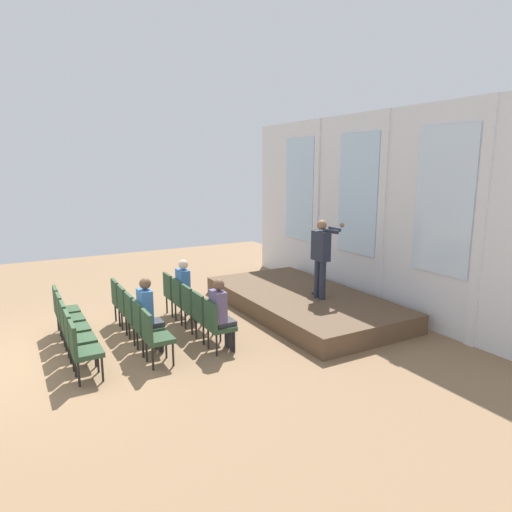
# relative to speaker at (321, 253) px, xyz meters

# --- Properties ---
(ground_plane) EXTENTS (17.86, 17.86, 0.00)m
(ground_plane) POSITION_rel_speaker_xyz_m (-0.48, -5.43, -1.40)
(ground_plane) COLOR #846647
(rear_partition) EXTENTS (8.91, 0.14, 4.43)m
(rear_partition) POSITION_rel_speaker_xyz_m (-0.44, 1.44, 0.85)
(rear_partition) COLOR silver
(rear_partition) RESTS_ON ground
(stage_platform) EXTENTS (4.88, 2.56, 0.40)m
(stage_platform) POSITION_rel_speaker_xyz_m (-0.48, -0.13, -1.20)
(stage_platform) COLOR brown
(stage_platform) RESTS_ON ground
(speaker) EXTENTS (0.52, 0.69, 1.72)m
(speaker) POSITION_rel_speaker_xyz_m (0.00, 0.00, 0.00)
(speaker) COLOR #232838
(speaker) RESTS_ON stage_platform
(mic_stand) EXTENTS (0.28, 0.28, 1.55)m
(mic_stand) POSITION_rel_speaker_xyz_m (-0.31, 0.17, -0.66)
(mic_stand) COLOR black
(mic_stand) RESTS_ON stage_platform
(chair_r0_c0) EXTENTS (0.46, 0.44, 0.94)m
(chair_r0_c0) POSITION_rel_speaker_xyz_m (-1.64, -2.78, -0.87)
(chair_r0_c0) COLOR black
(chair_r0_c0) RESTS_ON ground
(chair_r0_c1) EXTENTS (0.46, 0.44, 0.94)m
(chair_r0_c1) POSITION_rel_speaker_xyz_m (-1.06, -2.78, -0.87)
(chair_r0_c1) COLOR black
(chair_r0_c1) RESTS_ON ground
(audience_r0_c1) EXTENTS (0.36, 0.39, 1.35)m
(audience_r0_c1) POSITION_rel_speaker_xyz_m (-1.06, -2.70, -0.66)
(audience_r0_c1) COLOR #2D2D33
(audience_r0_c1) RESTS_ON ground
(chair_r0_c2) EXTENTS (0.46, 0.44, 0.94)m
(chair_r0_c2) POSITION_rel_speaker_xyz_m (-0.48, -2.78, -0.87)
(chair_r0_c2) COLOR black
(chair_r0_c2) RESTS_ON ground
(chair_r0_c3) EXTENTS (0.46, 0.44, 0.94)m
(chair_r0_c3) POSITION_rel_speaker_xyz_m (0.10, -2.78, -0.87)
(chair_r0_c3) COLOR black
(chair_r0_c3) RESTS_ON ground
(chair_r0_c4) EXTENTS (0.46, 0.44, 0.94)m
(chair_r0_c4) POSITION_rel_speaker_xyz_m (0.69, -2.78, -0.87)
(chair_r0_c4) COLOR black
(chair_r0_c4) RESTS_ON ground
(audience_r0_c4) EXTENTS (0.36, 0.39, 1.32)m
(audience_r0_c4) POSITION_rel_speaker_xyz_m (0.69, -2.70, -0.67)
(audience_r0_c4) COLOR #2D2D33
(audience_r0_c4) RESTS_ON ground
(chair_r1_c0) EXTENTS (0.46, 0.44, 0.94)m
(chair_r1_c0) POSITION_rel_speaker_xyz_m (-1.64, -3.91, -0.87)
(chair_r1_c0) COLOR black
(chair_r1_c0) RESTS_ON ground
(chair_r1_c1) EXTENTS (0.46, 0.44, 0.94)m
(chair_r1_c1) POSITION_rel_speaker_xyz_m (-1.06, -3.91, -0.87)
(chair_r1_c1) COLOR black
(chair_r1_c1) RESTS_ON ground
(chair_r1_c2) EXTENTS (0.46, 0.44, 0.94)m
(chair_r1_c2) POSITION_rel_speaker_xyz_m (-0.48, -3.91, -0.87)
(chair_r1_c2) COLOR black
(chair_r1_c2) RESTS_ON ground
(chair_r1_c3) EXTENTS (0.46, 0.44, 0.94)m
(chair_r1_c3) POSITION_rel_speaker_xyz_m (0.10, -3.91, -0.87)
(chair_r1_c3) COLOR black
(chair_r1_c3) RESTS_ON ground
(audience_r1_c3) EXTENTS (0.36, 0.39, 1.36)m
(audience_r1_c3) POSITION_rel_speaker_xyz_m (0.10, -3.83, -0.65)
(audience_r1_c3) COLOR #2D2D33
(audience_r1_c3) RESTS_ON ground
(chair_r1_c4) EXTENTS (0.46, 0.44, 0.94)m
(chair_r1_c4) POSITION_rel_speaker_xyz_m (0.69, -3.91, -0.87)
(chair_r1_c4) COLOR black
(chair_r1_c4) RESTS_ON ground
(chair_r2_c0) EXTENTS (0.46, 0.44, 0.94)m
(chair_r2_c0) POSITION_rel_speaker_xyz_m (-1.64, -5.03, -0.87)
(chair_r2_c0) COLOR black
(chair_r2_c0) RESTS_ON ground
(chair_r2_c1) EXTENTS (0.46, 0.44, 0.94)m
(chair_r2_c1) POSITION_rel_speaker_xyz_m (-1.06, -5.03, -0.87)
(chair_r2_c1) COLOR black
(chair_r2_c1) RESTS_ON ground
(chair_r2_c2) EXTENTS (0.46, 0.44, 0.94)m
(chair_r2_c2) POSITION_rel_speaker_xyz_m (-0.48, -5.03, -0.87)
(chair_r2_c2) COLOR black
(chair_r2_c2) RESTS_ON ground
(chair_r2_c3) EXTENTS (0.46, 0.44, 0.94)m
(chair_r2_c3) POSITION_rel_speaker_xyz_m (0.10, -5.03, -0.87)
(chair_r2_c3) COLOR black
(chair_r2_c3) RESTS_ON ground
(chair_r2_c4) EXTENTS (0.46, 0.44, 0.94)m
(chair_r2_c4) POSITION_rel_speaker_xyz_m (0.69, -5.03, -0.87)
(chair_r2_c4) COLOR black
(chair_r2_c4) RESTS_ON ground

